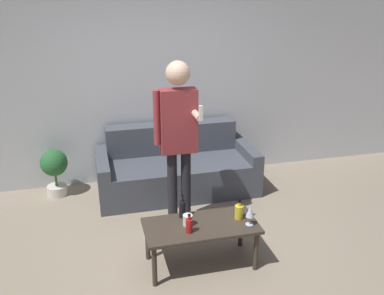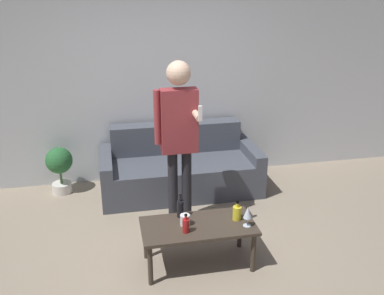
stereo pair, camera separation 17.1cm
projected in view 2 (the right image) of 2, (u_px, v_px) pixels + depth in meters
name	position (u px, v px, depth m)	size (l,w,h in m)	color
ground_plane	(184.00, 272.00, 3.85)	(16.00, 16.00, 0.00)	gray
wall_back	(152.00, 76.00, 5.33)	(8.00, 0.06, 2.70)	silver
couch	(180.00, 168.00, 5.34)	(1.93, 0.89, 0.78)	#474C56
coffee_table	(198.00, 229.00, 3.84)	(1.02, 0.49, 0.42)	#3D3328
bottle_orange	(237.00, 212.00, 3.88)	(0.08, 0.08, 0.18)	yellow
bottle_green	(180.00, 208.00, 3.92)	(0.06, 0.06, 0.23)	black
bottle_dark	(186.00, 225.00, 3.68)	(0.06, 0.06, 0.17)	#B21E1E
wine_glass_near	(248.00, 213.00, 3.75)	(0.07, 0.07, 0.19)	silver
cup_on_table	(185.00, 220.00, 3.80)	(0.09, 0.09, 0.10)	white
person_standing_front	(179.00, 130.00, 4.22)	(0.43, 0.43, 1.76)	#232328
potted_plant	(60.00, 165.00, 5.20)	(0.32, 0.32, 0.59)	silver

